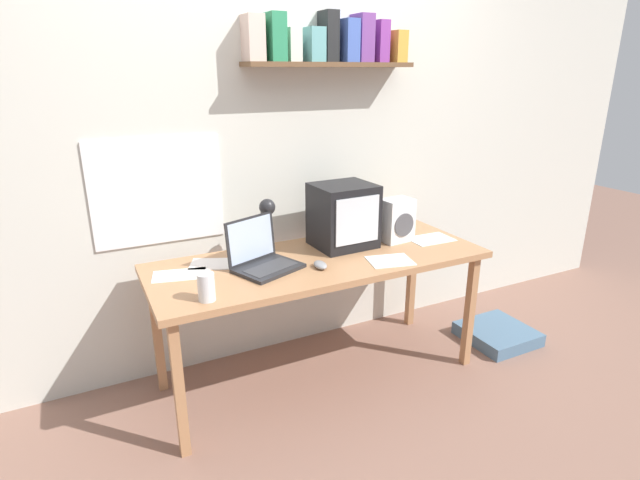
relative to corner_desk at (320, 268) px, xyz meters
name	(u,v)px	position (x,y,z in m)	size (l,w,h in m)	color
ground_plane	(320,375)	(0.00, 0.00, -0.66)	(12.00, 12.00, 0.00)	#896354
back_wall	(284,135)	(0.00, 0.46, 0.65)	(5.60, 0.24, 2.60)	silver
corner_desk	(320,268)	(0.00, 0.00, 0.00)	(1.78, 0.68, 0.72)	#B07B51
crt_monitor	(343,216)	(0.21, 0.12, 0.24)	(0.33, 0.30, 0.35)	black
laptop	(261,255)	(-0.32, 0.02, 0.12)	(0.38, 0.35, 0.25)	#232326
desk_lamp	(266,217)	(-0.22, 0.19, 0.26)	(0.11, 0.15, 0.30)	#232326
juice_glass	(206,288)	(-0.66, -0.24, 0.11)	(0.07, 0.07, 0.12)	white
space_heater	(397,220)	(0.52, 0.05, 0.18)	(0.19, 0.15, 0.25)	white
computer_mouse	(320,265)	(-0.06, -0.13, 0.08)	(0.07, 0.11, 0.03)	gray
printed_handout	(215,264)	(-0.52, 0.16, 0.06)	(0.29, 0.25, 0.00)	white
open_notebook	(431,239)	(0.72, -0.02, 0.06)	(0.26, 0.18, 0.00)	white
loose_paper_near_monitor	(390,261)	(0.31, -0.21, 0.06)	(0.26, 0.22, 0.00)	white
loose_paper_near_laptop	(179,275)	(-0.71, 0.09, 0.06)	(0.28, 0.20, 0.00)	white
floor_cushion	(497,334)	(1.21, -0.16, -0.62)	(0.41, 0.41, 0.08)	slate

